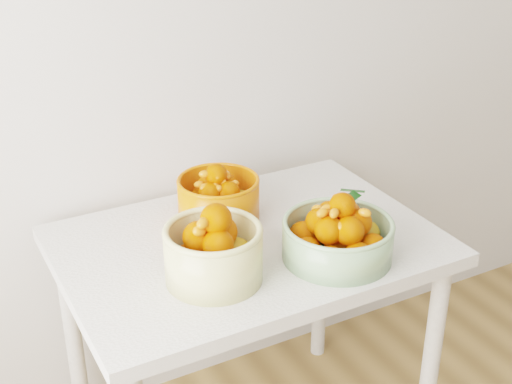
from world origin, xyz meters
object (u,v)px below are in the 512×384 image
at_px(bowl_cream, 214,251).
at_px(bowl_green, 338,236).
at_px(table, 248,270).
at_px(bowl_orange, 219,198).

relative_size(bowl_cream, bowl_green, 0.75).
height_order(table, bowl_cream, bowl_cream).
bearing_deg(bowl_cream, bowl_green, -9.92).
height_order(bowl_cream, bowl_orange, bowl_cream).
xyz_separation_m(table, bowl_orange, (-0.02, 0.15, 0.16)).
bearing_deg(table, bowl_orange, 96.62).
relative_size(table, bowl_cream, 4.12).
distance_m(bowl_cream, bowl_green, 0.33).
bearing_deg(bowl_orange, bowl_green, -62.21).
xyz_separation_m(table, bowl_cream, (-0.16, -0.13, 0.17)).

